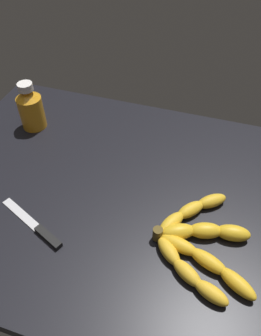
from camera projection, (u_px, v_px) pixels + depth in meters
The scene contains 4 objects.
ground_plane at pixel (124, 197), 77.26cm from camera, with size 96.00×68.78×3.37cm, color black.
banana_bunch at pixel (198, 242), 65.05cm from camera, with size 21.31×26.41×3.33cm.
honey_bottle at pixel (31, 108), 88.80cm from camera, with size 6.67×6.67×13.43cm.
butter_knife at pixel (36, 226), 68.85cm from camera, with size 17.66×8.87×1.20cm.
Camera 1 is at (16.50, -46.45, 58.20)cm, focal length 35.36 mm.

